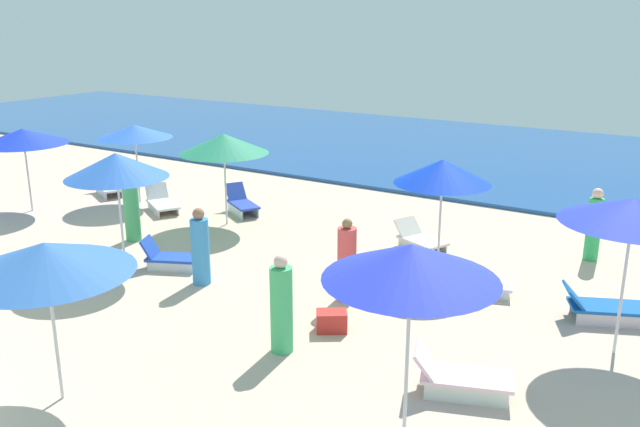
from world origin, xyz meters
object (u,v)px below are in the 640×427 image
Objects in this scene: lounge_chair_3_1 at (162,203)px; cooler_box_1 at (332,321)px; beachgoer_7 at (281,307)px; umbrella_5 at (411,262)px; umbrella_2 at (224,144)px; lounge_chair_0_0 at (477,283)px; beachgoer_6 at (594,226)px; umbrella_8 at (45,258)px; beachgoer_0 at (132,211)px; lounge_chair_1_0 at (169,257)px; lounge_chair_6_0 at (604,307)px; beachgoer_5 at (347,263)px; beachgoer_1 at (200,249)px; umbrella_4 at (23,136)px; umbrella_6 at (634,211)px; umbrella_3 at (135,131)px; lounge_chair_0_1 at (419,238)px; umbrella_1 at (116,165)px; lounge_chair_2_0 at (242,203)px; umbrella_0 at (443,172)px; lounge_chair_5_0 at (459,377)px; lounge_chair_3_0 at (108,187)px.

cooler_box_1 is at bearing -85.93° from lounge_chair_3_1.
lounge_chair_3_1 is 0.91× the size of beachgoer_7.
umbrella_2 is at bearing 143.44° from umbrella_5.
beachgoer_6 is at bearing -44.07° from lounge_chair_0_0.
beachgoer_6 is (5.38, 10.21, -1.38)m from umbrella_8.
lounge_chair_0_0 is 0.84× the size of beachgoer_0.
lounge_chair_1_0 reaches higher than lounge_chair_6_0.
umbrella_5 reaches higher than umbrella_8.
lounge_chair_3_1 is (-9.67, 0.96, 0.01)m from lounge_chair_0_0.
umbrella_8 reaches higher than lounge_chair_6_0.
beachgoer_5 is at bearing 102.67° from beachgoer_0.
lounge_chair_6_0 is 7.89m from beachgoer_1.
lounge_chair_0_0 is 0.85× the size of beachgoer_1.
lounge_chair_3_1 is 4.20m from umbrella_4.
lounge_chair_3_1 is 2.89× the size of cooler_box_1.
beachgoer_0 is at bearing -179.17° from umbrella_6.
umbrella_6 is (13.72, -2.46, 0.33)m from umbrella_3.
umbrella_4 is 1.48× the size of beachgoer_0.
beachgoer_0 is at bearing 140.33° from lounge_chair_0_1.
umbrella_4 is at bearing 136.11° from cooler_box_1.
umbrella_1 reaches higher than beachgoer_6.
umbrella_6 is 1.63× the size of beachgoer_1.
umbrella_8 is (-1.71, -8.89, 1.96)m from lounge_chair_0_1.
umbrella_3 is (-8.82, -0.66, 1.90)m from lounge_chair_0_1.
beachgoer_6 is (8.83, 2.32, -1.39)m from umbrella_2.
beachgoer_6 is at bearing 14.75° from umbrella_2.
umbrella_4 is 0.91× the size of umbrella_5.
lounge_chair_2_0 reaches higher than lounge_chair_6_0.
umbrella_8 is 3.73m from beachgoer_7.
umbrella_4 is 1.49× the size of beachgoer_1.
lounge_chair_6_0 is (3.52, -0.67, -1.98)m from umbrella_0.
lounge_chair_2_0 is (-7.58, 1.99, 0.05)m from lounge_chair_0_0.
lounge_chair_6_0 is at bearing -64.34° from lounge_chair_3_1.
beachgoer_6 is (8.59, 6.10, -1.54)m from umbrella_1.
umbrella_2 reaches higher than lounge_chair_6_0.
lounge_chair_0_1 is 6.50m from lounge_chair_5_0.
umbrella_2 is 10.00m from umbrella_5.
lounge_chair_0_1 is at bearing 112.46° from umbrella_5.
umbrella_0 is 6.15m from umbrella_2.
beachgoer_7 is (-2.70, 0.97, -1.64)m from umbrella_5.
beachgoer_7 is (10.49, -5.42, 0.54)m from lounge_chair_3_0.
beachgoer_1 is 0.96× the size of beachgoer_7.
beachgoer_1 is at bearing 85.32° from lounge_chair_6_0.
beachgoer_6 is at bearing 84.54° from umbrella_5.
lounge_chair_0_1 is 6.22m from umbrella_6.
lounge_chair_1_0 is at bearing 36.77° from umbrella_1.
umbrella_6 is (15.64, -0.14, 0.31)m from umbrella_4.
lounge_chair_5_0 is 0.96× the size of beachgoer_1.
lounge_chair_3_1 is 0.64× the size of umbrella_8.
umbrella_8 is (9.03, -5.91, 0.04)m from umbrella_4.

